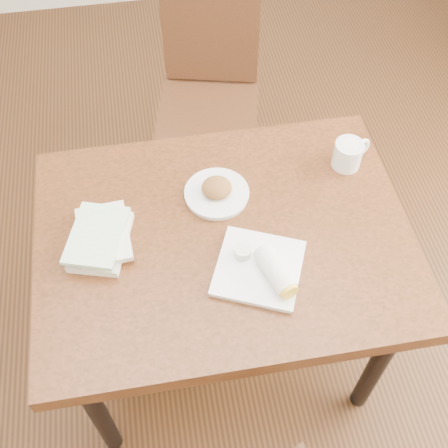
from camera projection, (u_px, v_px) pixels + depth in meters
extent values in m
cube|color=#472814|center=(224.00, 340.00, 2.30)|extent=(4.00, 5.00, 0.01)
cube|color=brown|center=(224.00, 239.00, 1.71)|extent=(1.13, 0.86, 0.06)
cylinder|color=black|center=(97.00, 411.00, 1.78)|extent=(0.06, 0.06, 0.69)
cylinder|color=black|center=(378.00, 364.00, 1.87)|extent=(0.06, 0.06, 0.69)
cylinder|color=black|center=(91.00, 242.00, 2.16)|extent=(0.06, 0.06, 0.69)
cylinder|color=black|center=(324.00, 210.00, 2.25)|extent=(0.06, 0.06, 0.69)
cylinder|color=#4A2615|center=(250.00, 127.00, 2.71)|extent=(0.04, 0.04, 0.45)
cylinder|color=#4A2615|center=(176.00, 123.00, 2.72)|extent=(0.04, 0.04, 0.45)
cylinder|color=#4A2615|center=(246.00, 183.00, 2.50)|extent=(0.04, 0.04, 0.45)
cylinder|color=#4A2615|center=(166.00, 179.00, 2.51)|extent=(0.04, 0.04, 0.45)
cube|color=#4A2615|center=(208.00, 112.00, 2.41)|extent=(0.51, 0.51, 0.04)
cube|color=#4A2615|center=(211.00, 34.00, 2.31)|extent=(0.40, 0.13, 0.45)
cylinder|color=white|center=(217.00, 194.00, 1.77)|extent=(0.20, 0.20, 0.01)
cylinder|color=white|center=(217.00, 192.00, 1.77)|extent=(0.21, 0.21, 0.01)
ellipsoid|color=#B27538|center=(217.00, 188.00, 1.75)|extent=(0.10, 0.10, 0.05)
cylinder|color=white|center=(348.00, 155.00, 1.82)|extent=(0.09, 0.09, 0.09)
torus|color=white|center=(360.00, 148.00, 1.84)|extent=(0.08, 0.04, 0.08)
cylinder|color=tan|center=(350.00, 145.00, 1.78)|extent=(0.08, 0.08, 0.01)
cylinder|color=#F2E5CC|center=(350.00, 145.00, 1.78)|extent=(0.06, 0.06, 0.00)
cube|color=white|center=(259.00, 269.00, 1.61)|extent=(0.31, 0.31, 0.01)
cube|color=white|center=(259.00, 267.00, 1.60)|extent=(0.31, 0.31, 0.01)
cylinder|color=white|center=(275.00, 270.00, 1.56)|extent=(0.10, 0.16, 0.06)
cylinder|color=yellow|center=(289.00, 291.00, 1.52)|extent=(0.06, 0.04, 0.05)
cylinder|color=silver|center=(243.00, 252.00, 1.61)|extent=(0.05, 0.05, 0.03)
cylinder|color=red|center=(243.00, 250.00, 1.60)|extent=(0.04, 0.04, 0.01)
cube|color=white|center=(101.00, 242.00, 1.66)|extent=(0.21, 0.25, 0.02)
cube|color=silver|center=(104.00, 234.00, 1.65)|extent=(0.16, 0.22, 0.02)
cube|color=#90D895|center=(97.00, 235.00, 1.62)|extent=(0.21, 0.25, 0.02)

